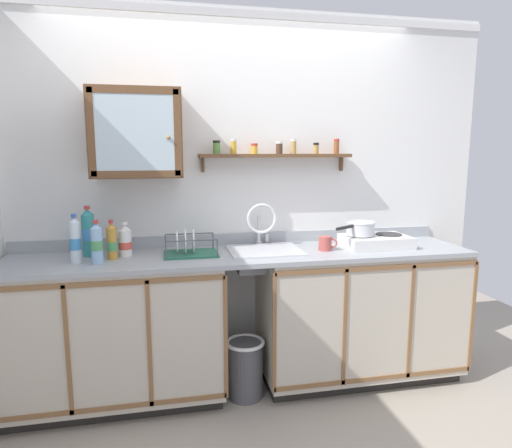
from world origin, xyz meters
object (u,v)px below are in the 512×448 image
object	(u,v)px
saucepan	(360,228)
bottle_opaque_white_2	(125,241)
sink	(264,251)
bottle_water_blue_1	(97,244)
mug	(326,243)
dish_rack	(189,249)
trash_bin	(245,368)
bottle_water_clear_4	(75,241)
hot_plate_stove	(376,241)
bottle_detergent_teal_3	(88,233)
bottle_juice_amber_0	(112,242)
wall_cabinet	(136,134)

from	to	relation	value
saucepan	bottle_opaque_white_2	distance (m)	1.58
sink	bottle_opaque_white_2	size ratio (longest dim) A/B	2.16
bottle_water_blue_1	mug	size ratio (longest dim) A/B	2.17
bottle_water_blue_1	dish_rack	xyz separation A→B (m)	(0.55, 0.12, -0.08)
trash_bin	bottle_water_clear_4	bearing A→B (deg)	176.81
hot_plate_stove	bottle_opaque_white_2	xyz separation A→B (m)	(-1.69, 0.08, 0.05)
bottle_water_blue_1	bottle_detergent_teal_3	xyz separation A→B (m)	(-0.08, 0.21, 0.03)
bottle_detergent_teal_3	saucepan	bearing A→B (deg)	-3.12
bottle_opaque_white_2	trash_bin	size ratio (longest dim) A/B	0.56
saucepan	dish_rack	world-z (taller)	saucepan
hot_plate_stove	bottle_juice_amber_0	xyz separation A→B (m)	(-1.76, 0.01, 0.07)
sink	trash_bin	bearing A→B (deg)	-135.48
bottle_juice_amber_0	bottle_opaque_white_2	bearing A→B (deg)	42.75
trash_bin	dish_rack	bearing A→B (deg)	158.69
bottle_water_blue_1	bottle_detergent_teal_3	bearing A→B (deg)	110.36
bottle_juice_amber_0	saucepan	bearing A→B (deg)	0.38
bottle_water_blue_1	bottle_opaque_white_2	world-z (taller)	bottle_water_blue_1
bottle_opaque_white_2	trash_bin	bearing A→B (deg)	-13.95
hot_plate_stove	wall_cabinet	bearing A→B (deg)	174.47
hot_plate_stove	saucepan	world-z (taller)	saucepan
bottle_water_clear_4	dish_rack	xyz separation A→B (m)	(0.68, 0.08, -0.10)
sink	saucepan	distance (m)	0.69
bottle_detergent_teal_3	bottle_water_blue_1	bearing A→B (deg)	-69.64
bottle_opaque_white_2	bottle_detergent_teal_3	bearing A→B (deg)	169.80
bottle_opaque_white_2	bottle_juice_amber_0	bearing A→B (deg)	-137.25
bottle_juice_amber_0	bottle_water_clear_4	size ratio (longest dim) A/B	0.83
bottle_water_clear_4	bottle_opaque_white_2	bearing A→B (deg)	24.70
sink	bottle_detergent_teal_3	distance (m)	1.14
dish_rack	mug	size ratio (longest dim) A/B	2.83
bottle_juice_amber_0	bottle_water_clear_4	distance (m)	0.21
hot_plate_stove	mug	distance (m)	0.38
bottle_opaque_white_2	dish_rack	bearing A→B (deg)	-7.30
hot_plate_stove	wall_cabinet	world-z (taller)	wall_cabinet
trash_bin	bottle_opaque_white_2	bearing A→B (deg)	166.05
sink	bottle_opaque_white_2	xyz separation A→B (m)	(-0.90, 0.02, 0.10)
bottle_juice_amber_0	trash_bin	xyz separation A→B (m)	(0.81, -0.12, -0.86)
bottle_water_blue_1	bottle_water_clear_4	world-z (taller)	bottle_water_clear_4
sink	bottle_juice_amber_0	size ratio (longest dim) A/B	1.96
bottle_detergent_teal_3	bottle_water_clear_4	distance (m)	0.18
dish_rack	bottle_water_blue_1	bearing A→B (deg)	-168.01
bottle_water_blue_1	wall_cabinet	xyz separation A→B (m)	(0.24, 0.24, 0.65)
saucepan	wall_cabinet	size ratio (longest dim) A/B	0.60
saucepan	dish_rack	xyz separation A→B (m)	(-1.18, 0.01, -0.10)
bottle_juice_amber_0	bottle_water_clear_4	bearing A→B (deg)	-163.84
hot_plate_stove	bottle_juice_amber_0	size ratio (longest dim) A/B	1.84
bottle_juice_amber_0	trash_bin	size ratio (longest dim) A/B	0.62
dish_rack	wall_cabinet	xyz separation A→B (m)	(-0.31, 0.13, 0.74)
sink	hot_plate_stove	distance (m)	0.79
bottle_water_blue_1	trash_bin	size ratio (longest dim) A/B	0.67
bottle_opaque_white_2	wall_cabinet	distance (m)	0.69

